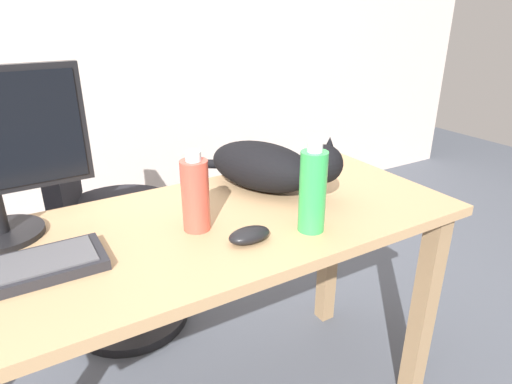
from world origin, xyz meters
The scene contains 7 objects.
back_wall centered at (0.00, 1.50, 1.30)m, with size 6.00×0.04×2.60m, color beige.
desk centered at (0.00, 0.00, 0.63)m, with size 1.65×0.60×0.74m.
office_chair centered at (-0.03, 0.68, 0.42)m, with size 0.50×0.48×0.96m.
cat centered at (0.37, 0.11, 0.82)m, with size 0.31×0.57×0.20m.
computer_mouse centered at (0.16, -0.15, 0.76)m, with size 0.11×0.06×0.04m, color black.
water_bottle centered at (0.32, -0.18, 0.85)m, with size 0.07×0.07×0.24m.
spray_bottle centered at (0.07, -0.02, 0.84)m, with size 0.07×0.07×0.21m.
Camera 1 is at (-0.32, -0.97, 1.28)m, focal length 30.80 mm.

